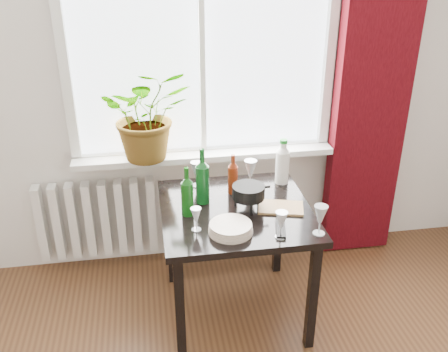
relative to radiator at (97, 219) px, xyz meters
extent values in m
cube|color=white|center=(0.75, 0.04, 1.22)|extent=(1.72, 0.08, 1.62)
cube|color=silver|center=(0.75, -0.03, 0.44)|extent=(1.72, 0.20, 0.04)
cube|color=#330409|center=(1.87, -0.06, 0.92)|extent=(0.50, 0.12, 2.56)
cube|color=silver|center=(0.00, 0.00, 0.00)|extent=(0.80, 0.10, 0.55)
cube|color=black|center=(0.85, -0.63, 0.34)|extent=(0.85, 0.85, 0.04)
cube|color=black|center=(0.48, -1.00, -0.03)|extent=(0.05, 0.05, 0.70)
cube|color=black|center=(0.48, -0.27, -0.03)|extent=(0.05, 0.05, 0.70)
cube|color=black|center=(1.21, -1.00, -0.03)|extent=(0.05, 0.05, 0.70)
cube|color=black|center=(1.21, -0.27, -0.03)|extent=(0.05, 0.05, 0.70)
imported|color=#40741F|center=(0.39, -0.07, 0.76)|extent=(0.56, 0.49, 0.59)
cylinder|color=beige|center=(0.78, -0.88, 0.39)|extent=(0.28, 0.28, 0.05)
cube|color=black|center=(1.04, -0.91, 0.37)|extent=(0.09, 0.17, 0.02)
cube|color=#A57C4A|center=(1.10, -0.68, 0.37)|extent=(0.29, 0.22, 0.01)
camera|label=1|loc=(0.38, -3.06, 1.77)|focal=40.00mm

